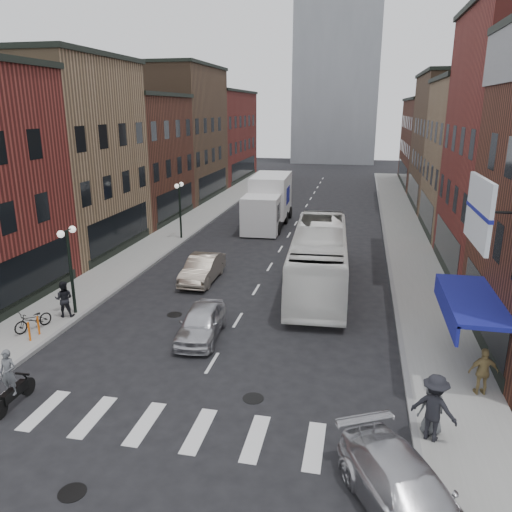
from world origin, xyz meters
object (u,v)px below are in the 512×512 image
(transit_bus, at_px, (319,258))
(ped_right_a, at_px, (434,408))
(bike_rack, at_px, (34,328))
(sedan_left_far, at_px, (202,269))
(sedan_left_near, at_px, (201,322))
(ped_right_b, at_px, (483,372))
(streetlamp_near, at_px, (69,254))
(ped_left_solo, at_px, (64,299))
(billboard_sign, at_px, (482,214))
(box_truck, at_px, (268,202))
(curb_car, at_px, (408,495))
(ped_right_c, at_px, (432,408))
(parked_bicycle, at_px, (33,320))
(streetlamp_far, at_px, (180,200))
(motorcycle_rider, at_px, (10,381))

(transit_bus, xyz_separation_m, ped_right_a, (4.26, -12.23, -0.48))
(bike_rack, distance_m, sedan_left_far, 9.55)
(sedan_left_near, xyz_separation_m, ped_right_b, (10.31, -2.42, 0.28))
(streetlamp_near, relative_size, transit_bus, 0.35)
(ped_left_solo, distance_m, ped_right_b, 17.13)
(billboard_sign, bearing_deg, box_truck, 114.68)
(ped_left_solo, bearing_deg, transit_bus, -165.48)
(curb_car, distance_m, ped_right_c, 3.38)
(billboard_sign, distance_m, box_truck, 25.90)
(parked_bicycle, bearing_deg, streetlamp_far, 110.46)
(sedan_left_near, bearing_deg, transit_bus, 55.09)
(streetlamp_near, distance_m, ped_left_solo, 2.00)
(ped_right_a, distance_m, ped_right_b, 3.33)
(curb_car, xyz_separation_m, ped_right_c, (0.90, 3.25, 0.29))
(streetlamp_near, xyz_separation_m, curb_car, (13.90, -9.14, -2.24))
(streetlamp_far, bearing_deg, sedan_left_far, -62.77)
(sedan_left_near, bearing_deg, streetlamp_far, 108.69)
(streetlamp_far, distance_m, motorcycle_rider, 21.22)
(transit_bus, relative_size, ped_left_solo, 7.03)
(ped_right_b, bearing_deg, sedan_left_near, -23.28)
(billboard_sign, xyz_separation_m, bike_rack, (-16.19, 0.80, -5.58))
(transit_bus, bearing_deg, parked_bicycle, -147.24)
(bike_rack, distance_m, ped_left_solo, 2.27)
(sedan_left_near, height_order, ped_left_solo, ped_left_solo)
(ped_right_b, bearing_deg, ped_right_a, 45.61)
(streetlamp_far, xyz_separation_m, bike_rack, (-0.20, -16.70, -2.36))
(billboard_sign, distance_m, transit_bus, 11.90)
(transit_bus, relative_size, ped_right_a, 5.86)
(streetlamp_far, distance_m, box_truck, 7.87)
(sedan_left_far, bearing_deg, ped_right_a, -48.72)
(box_truck, relative_size, curb_car, 1.97)
(transit_bus, height_order, sedan_left_near, transit_bus)
(billboard_sign, relative_size, transit_bus, 0.32)
(streetlamp_far, height_order, sedan_left_near, streetlamp_far)
(streetlamp_near, relative_size, ped_left_solo, 2.49)
(bike_rack, xyz_separation_m, curb_car, (14.10, -6.44, 0.12))
(sedan_left_near, distance_m, sedan_left_far, 7.07)
(parked_bicycle, relative_size, ped_right_a, 0.85)
(parked_bicycle, bearing_deg, curb_car, -3.03)
(parked_bicycle, relative_size, ped_left_solo, 1.02)
(streetlamp_near, distance_m, motorcycle_rider, 7.59)
(motorcycle_rider, xyz_separation_m, ped_left_solo, (-2.26, 6.56, 0.04))
(motorcycle_rider, xyz_separation_m, curb_car, (11.83, -2.11, -0.26))
(sedan_left_far, bearing_deg, streetlamp_far, 116.97)
(streetlamp_far, distance_m, bike_rack, 16.87)
(transit_bus, height_order, ped_right_c, transit_bus)
(parked_bicycle, bearing_deg, bike_rack, -30.40)
(sedan_left_far, bearing_deg, curb_car, -57.32)
(motorcycle_rider, height_order, sedan_left_far, motorcycle_rider)
(curb_car, bearing_deg, ped_right_b, 36.89)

